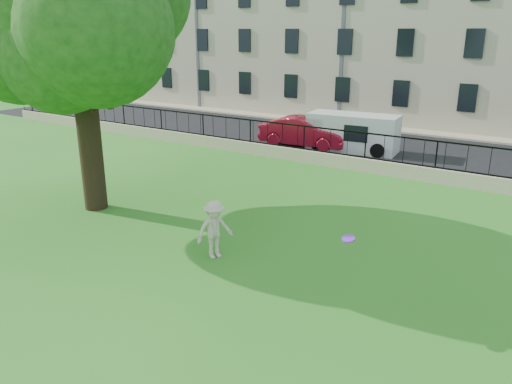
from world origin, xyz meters
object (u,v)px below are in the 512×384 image
Objects in this scene: tree at (75,10)px; white_van at (353,133)px; man at (215,229)px; frisbee at (348,239)px; red_sedan at (304,132)px.

tree reaches higher than white_van.
tree is 14.68m from white_van.
frisbee is (4.13, -0.76, 0.98)m from man.
frisbee is 16.50m from red_sedan.
tree is 6.07× the size of man.
white_van is at bearing -84.42° from red_sedan.
white_van is (-6.00, 14.63, -0.85)m from frisbee.
frisbee is at bearing -73.66° from white_van.
red_sedan is (1.67, 12.41, -5.73)m from tree.
red_sedan is (-4.37, 13.35, -0.03)m from man.
man is 6.00× the size of frisbee.
white_van is (-1.87, 13.87, 0.13)m from man.
tree reaches higher than frisbee.
frisbee is at bearing -74.58° from man.
man is 13.99m from white_van.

